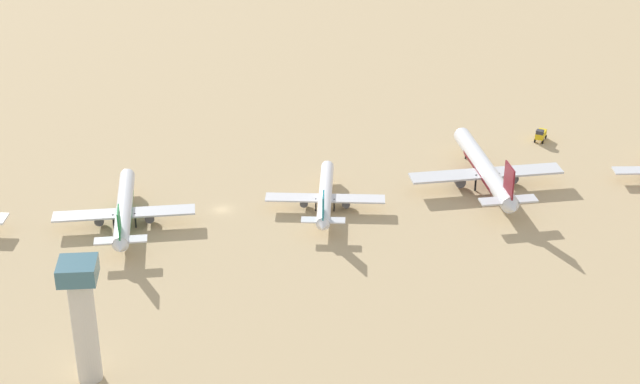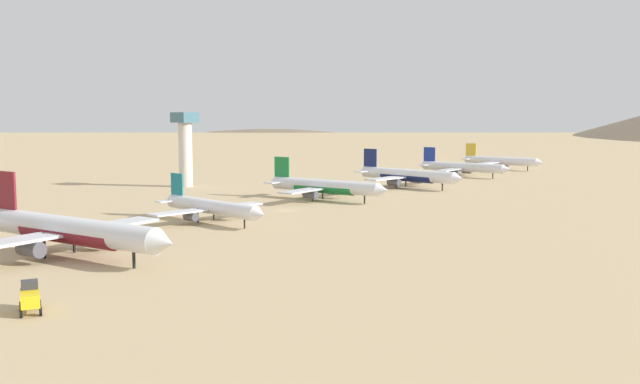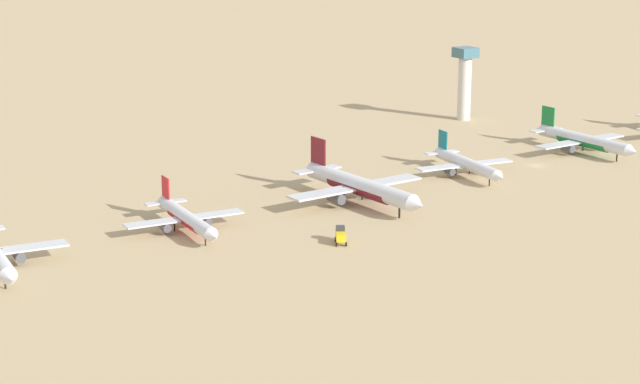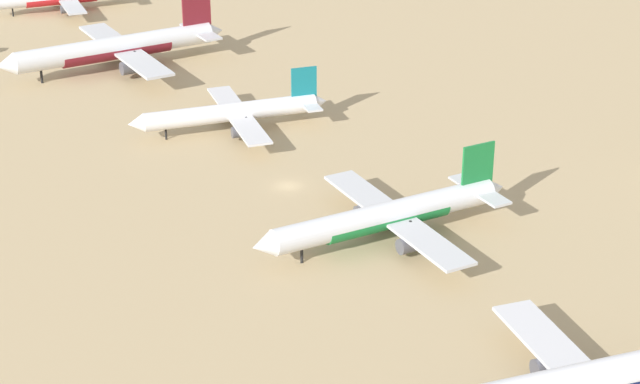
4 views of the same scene
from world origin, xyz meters
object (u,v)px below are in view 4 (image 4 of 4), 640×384
object	(u,v)px
parked_jet_2	(118,48)
parked_jet_5	(579,383)
parked_jet_4	(388,216)
parked_jet_3	(233,113)

from	to	relation	value
parked_jet_2	parked_jet_5	world-z (taller)	parked_jet_2
parked_jet_4	parked_jet_3	bearing A→B (deg)	-84.64
parked_jet_3	parked_jet_4	xyz separation A→B (m)	(-4.76, 50.67, 0.47)
parked_jet_5	parked_jet_3	bearing A→B (deg)	-87.86
parked_jet_2	parked_jet_3	distance (m)	44.57
parked_jet_2	parked_jet_5	size ratio (longest dim) A/B	1.12
parked_jet_2	parked_jet_4	size ratio (longest dim) A/B	1.18
parked_jet_2	parked_jet_5	distance (m)	141.46
parked_jet_4	parked_jet_5	xyz separation A→B (m)	(1.12, 46.62, 0.21)
parked_jet_4	parked_jet_5	distance (m)	46.64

